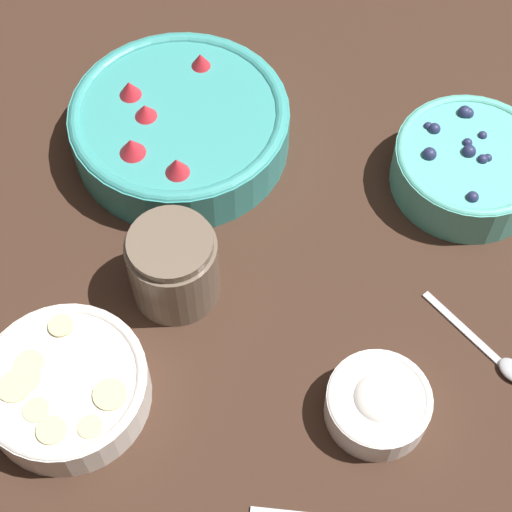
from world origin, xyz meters
TOP-DOWN VIEW (x-y plane):
  - ground_plane at (0.00, 0.00)m, footprint 4.00×4.00m
  - bowl_strawberries at (0.17, 0.16)m, footprint 0.26×0.26m
  - bowl_blueberries at (0.19, -0.18)m, footprint 0.17×0.17m
  - bowl_bananas at (-0.17, 0.17)m, footprint 0.16×0.16m
  - bowl_cream at (-0.11, -0.13)m, footprint 0.10×0.10m
  - jar_chocolate at (-0.03, 0.10)m, footprint 0.09×0.09m
  - spoon at (-0.02, -0.24)m, footprint 0.09×0.12m

SIDE VIEW (x-z plane):
  - ground_plane at x=0.00m, z-range 0.00..0.00m
  - spoon at x=-0.02m, z-range 0.00..0.01m
  - bowl_cream at x=-0.11m, z-range 0.00..0.05m
  - bowl_bananas at x=-0.17m, z-range 0.00..0.05m
  - bowl_blueberries at x=0.19m, z-range 0.00..0.07m
  - bowl_strawberries at x=0.17m, z-range 0.00..0.08m
  - jar_chocolate at x=-0.03m, z-range 0.00..0.09m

